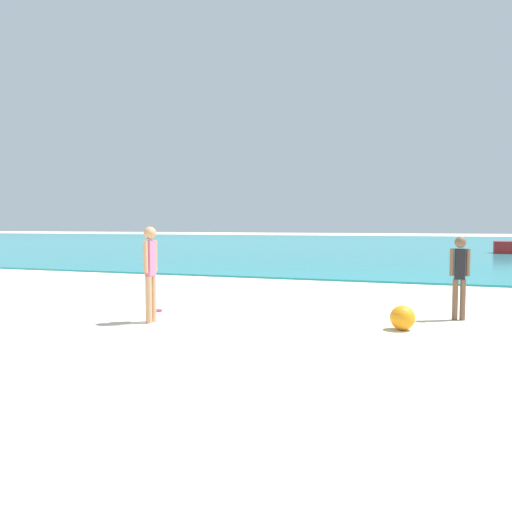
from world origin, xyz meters
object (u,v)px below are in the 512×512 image
at_px(person_standing, 150,268).
at_px(person_distant, 460,273).
at_px(beach_ball, 403,318).
at_px(frisbee, 156,311).

relative_size(person_standing, person_distant, 1.12).
distance_m(person_distant, beach_ball, 1.63).
height_order(frisbee, person_distant, person_distant).
bearing_deg(person_distant, frisbee, -177.25).
xyz_separation_m(frisbee, beach_ball, (4.66, -0.20, 0.19)).
bearing_deg(frisbee, person_standing, -63.76).
bearing_deg(beach_ball, person_distant, 51.50).
xyz_separation_m(frisbee, person_distant, (5.58, 0.97, 0.84)).
distance_m(frisbee, person_distant, 5.73).
relative_size(frisbee, beach_ball, 0.65).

